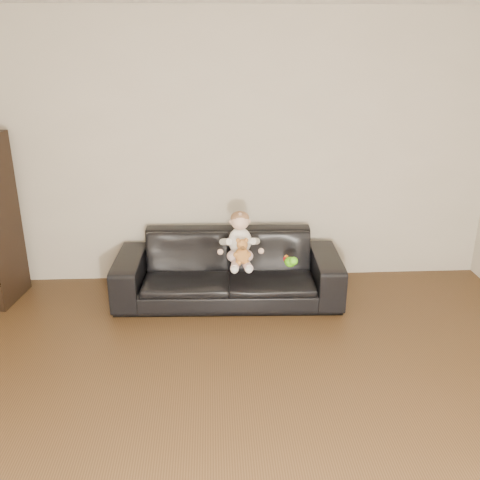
{
  "coord_description": "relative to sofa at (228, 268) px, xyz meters",
  "views": [
    {
      "loc": [
        -0.24,
        -2.33,
        2.32
      ],
      "look_at": [
        -0.0,
        2.15,
        0.62
      ],
      "focal_mm": 40.0,
      "sensor_mm": 36.0,
      "label": 1
    }
  ],
  "objects": [
    {
      "name": "floor",
      "position": [
        0.11,
        -2.25,
        -0.3
      ],
      "size": [
        5.5,
        5.5,
        0.0
      ],
      "primitive_type": "plane",
      "color": "#472F19",
      "rests_on": "ground"
    },
    {
      "name": "wall_back",
      "position": [
        0.11,
        0.5,
        1.0
      ],
      "size": [
        5.0,
        0.0,
        5.0
      ],
      "primitive_type": "plane",
      "rotation": [
        1.57,
        0.0,
        0.0
      ],
      "color": "#BAB09C",
      "rests_on": "ground"
    },
    {
      "name": "sofa",
      "position": [
        0.0,
        0.0,
        0.0
      ],
      "size": [
        2.11,
        0.89,
        0.61
      ],
      "primitive_type": "imported",
      "rotation": [
        0.0,
        0.0,
        -0.04
      ],
      "color": "black",
      "rests_on": "floor"
    },
    {
      "name": "baby",
      "position": [
        0.11,
        -0.11,
        0.31
      ],
      "size": [
        0.32,
        0.4,
        0.48
      ],
      "rotation": [
        0.0,
        0.0,
        0.02
      ],
      "color": "#FDD6D7",
      "rests_on": "sofa"
    },
    {
      "name": "teddy_bear",
      "position": [
        0.12,
        -0.26,
        0.27
      ],
      "size": [
        0.15,
        0.15,
        0.24
      ],
      "rotation": [
        0.0,
        0.0,
        0.27
      ],
      "color": "#B57233",
      "rests_on": "sofa"
    },
    {
      "name": "toy_green",
      "position": [
        0.55,
        -0.21,
        0.14
      ],
      "size": [
        0.12,
        0.14,
        0.09
      ],
      "primitive_type": "ellipsoid",
      "rotation": [
        0.0,
        0.0,
        0.17
      ],
      "color": "#5CD619",
      "rests_on": "sofa"
    },
    {
      "name": "toy_rattle",
      "position": [
        0.53,
        -0.11,
        0.13
      ],
      "size": [
        0.07,
        0.07,
        0.06
      ],
      "primitive_type": "sphere",
      "rotation": [
        0.0,
        0.0,
        0.27
      ],
      "color": "red",
      "rests_on": "sofa"
    },
    {
      "name": "toy_blue_disc",
      "position": [
        0.56,
        -0.15,
        0.1
      ],
      "size": [
        0.1,
        0.1,
        0.01
      ],
      "primitive_type": "cylinder",
      "rotation": [
        0.0,
        0.0,
        -0.2
      ],
      "color": "#1773BE",
      "rests_on": "sofa"
    }
  ]
}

